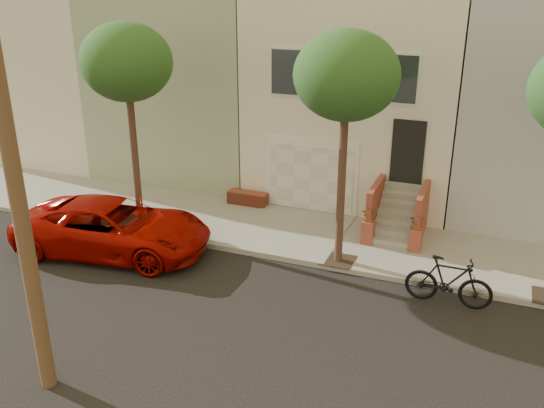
% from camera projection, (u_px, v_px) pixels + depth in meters
% --- Properties ---
extents(ground, '(90.00, 90.00, 0.00)m').
position_uv_depth(ground, '(250.00, 331.00, 13.49)').
color(ground, black).
rests_on(ground, ground).
extents(sidewalk, '(40.00, 3.70, 0.15)m').
position_uv_depth(sidewalk, '(319.00, 237.00, 18.09)').
color(sidewalk, gray).
rests_on(sidewalk, ground).
extents(house_row, '(33.10, 11.70, 7.00)m').
position_uv_depth(house_row, '(369.00, 89.00, 21.82)').
color(house_row, beige).
rests_on(house_row, sidewalk).
extents(tree_left, '(2.70, 2.57, 6.30)m').
position_uv_depth(tree_left, '(127.00, 63.00, 16.81)').
color(tree_left, '#2D2116').
rests_on(tree_left, sidewalk).
extents(tree_mid, '(2.70, 2.57, 6.30)m').
position_uv_depth(tree_mid, '(346.00, 77.00, 14.59)').
color(tree_mid, '#2D2116').
rests_on(tree_mid, sidewalk).
extents(pickup_truck, '(5.98, 3.41, 1.57)m').
position_uv_depth(pickup_truck, '(113.00, 227.00, 17.02)').
color(pickup_truck, '#8D0500').
rests_on(pickup_truck, ground).
extents(motorcycle, '(2.12, 0.60, 1.27)m').
position_uv_depth(motorcycle, '(449.00, 281.00, 14.36)').
color(motorcycle, black).
rests_on(motorcycle, ground).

